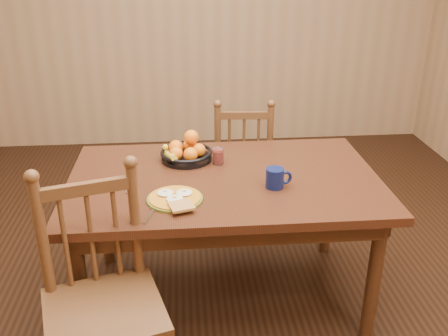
{
  "coord_description": "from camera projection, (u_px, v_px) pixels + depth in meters",
  "views": [
    {
      "loc": [
        -0.2,
        -2.33,
        1.85
      ],
      "look_at": [
        0.0,
        0.0,
        0.8
      ],
      "focal_mm": 40.0,
      "sensor_mm": 36.0,
      "label": 1
    }
  ],
  "objects": [
    {
      "name": "room",
      "position": [
        224.0,
        61.0,
        2.34
      ],
      "size": [
        4.52,
        5.02,
        2.72
      ],
      "color": "black",
      "rests_on": "ground"
    },
    {
      "name": "dining_table",
      "position": [
        224.0,
        191.0,
        2.62
      ],
      "size": [
        1.6,
        1.0,
        0.75
      ],
      "color": "black",
      "rests_on": "ground"
    },
    {
      "name": "chair_far",
      "position": [
        242.0,
        163.0,
        3.49
      ],
      "size": [
        0.45,
        0.43,
        0.92
      ],
      "rotation": [
        0.0,
        0.0,
        3.07
      ],
      "color": "#492916",
      "rests_on": "ground"
    },
    {
      "name": "chair_near",
      "position": [
        102.0,
        301.0,
        2.06
      ],
      "size": [
        0.57,
        0.56,
        1.03
      ],
      "rotation": [
        0.0,
        0.0,
        0.28
      ],
      "color": "#492916",
      "rests_on": "ground"
    },
    {
      "name": "breakfast_plate",
      "position": [
        175.0,
        198.0,
        2.33
      ],
      "size": [
        0.26,
        0.3,
        0.04
      ],
      "color": "#59601E",
      "rests_on": "dining_table"
    },
    {
      "name": "fork",
      "position": [
        151.0,
        212.0,
        2.23
      ],
      "size": [
        0.06,
        0.18,
        0.0
      ],
      "rotation": [
        0.0,
        0.0,
        -0.27
      ],
      "color": "silver",
      "rests_on": "dining_table"
    },
    {
      "name": "spoon",
      "position": [
        131.0,
        184.0,
        2.5
      ],
      "size": [
        0.06,
        0.15,
        0.01
      ],
      "rotation": [
        0.0,
        0.0,
        -0.48
      ],
      "color": "silver",
      "rests_on": "dining_table"
    },
    {
      "name": "coffee_mug",
      "position": [
        276.0,
        178.0,
        2.45
      ],
      "size": [
        0.13,
        0.09,
        0.1
      ],
      "color": "#0A133C",
      "rests_on": "dining_table"
    },
    {
      "name": "juice_glass",
      "position": [
        218.0,
        156.0,
        2.72
      ],
      "size": [
        0.06,
        0.06,
        0.09
      ],
      "color": "silver",
      "rests_on": "dining_table"
    },
    {
      "name": "fruit_bowl",
      "position": [
        186.0,
        152.0,
        2.77
      ],
      "size": [
        0.29,
        0.29,
        0.17
      ],
      "color": "black",
      "rests_on": "dining_table"
    }
  ]
}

